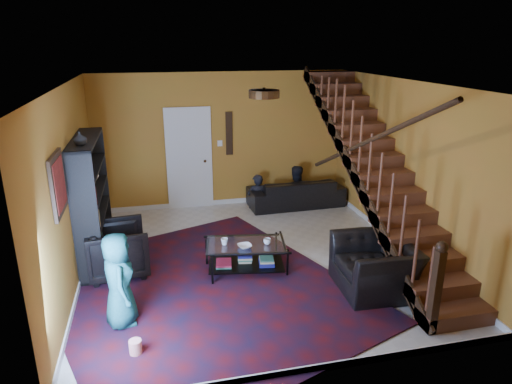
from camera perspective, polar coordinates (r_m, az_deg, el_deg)
floor at (r=7.49m, az=-0.62°, el=-8.47°), size 5.50×5.50×0.00m
room at (r=8.53m, az=-11.41°, el=-4.99°), size 5.50×5.50×5.50m
staircase at (r=7.69m, az=14.98°, el=2.81°), size 0.95×5.02×3.18m
bookshelf at (r=7.58m, az=-19.74°, el=-1.34°), size 0.35×1.80×2.00m
door at (r=9.57m, az=-8.34°, el=3.94°), size 0.82×0.05×2.05m
framed_picture at (r=5.96m, az=-23.51°, el=0.91°), size 0.04×0.74×0.74m
wall_hanging at (r=9.56m, az=-3.38°, el=7.32°), size 0.14×0.03×0.90m
ceiling_fixture at (r=5.93m, az=1.01°, el=12.16°), size 0.40×0.40×0.10m
rug at (r=6.64m, az=-6.75°, el=-12.28°), size 5.12×5.44×0.02m
sofa at (r=9.80m, az=5.00°, el=-0.04°), size 2.04×0.85×0.59m
armchair_left at (r=7.21m, az=-16.89°, el=-6.90°), size 0.97×0.95×0.80m
armchair_right at (r=6.72m, az=14.59°, el=-8.94°), size 1.03×1.16×0.73m
person_adult_a at (r=9.68m, az=0.14°, el=-1.16°), size 0.44×0.30×1.19m
person_adult_b at (r=9.87m, az=4.90°, el=-0.42°), size 0.69×0.57×1.32m
person_child at (r=5.89m, az=-16.77°, el=-10.52°), size 0.47×0.65×1.23m
coffee_table at (r=7.05m, az=-1.25°, el=-7.88°), size 1.29×0.89×0.46m
cup_a at (r=6.93m, az=1.42°, el=-6.19°), size 0.12×0.12×0.09m
cup_b at (r=6.92m, az=-3.95°, el=-6.21°), size 0.12×0.12×0.10m
bowl at (r=6.82m, az=-1.42°, el=-6.79°), size 0.23×0.23×0.05m
vase at (r=6.81m, az=-21.17°, el=6.25°), size 0.18×0.18×0.19m
popcorn_bucket at (r=5.60m, az=-14.83°, el=-18.20°), size 0.19×0.19×0.17m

